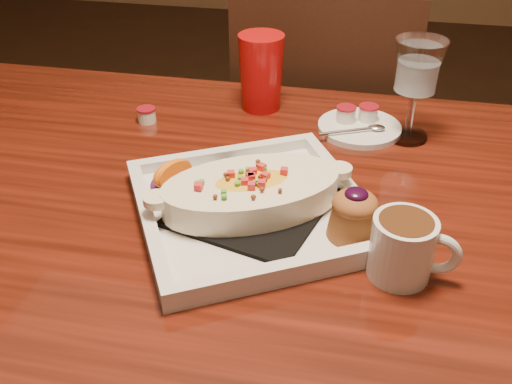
% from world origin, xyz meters
% --- Properties ---
extents(table, '(1.50, 0.90, 0.75)m').
position_xyz_m(table, '(0.00, 0.00, 0.65)').
color(table, maroon).
rests_on(table, floor).
extents(chair_far, '(0.42, 0.42, 0.93)m').
position_xyz_m(chair_far, '(-0.00, 0.63, 0.51)').
color(chair_far, black).
rests_on(chair_far, floor).
extents(plate, '(0.42, 0.42, 0.08)m').
position_xyz_m(plate, '(-0.03, -0.01, 0.78)').
color(plate, silver).
rests_on(plate, table).
extents(coffee_mug, '(0.11, 0.08, 0.08)m').
position_xyz_m(coffee_mug, '(0.16, -0.09, 0.79)').
color(coffee_mug, silver).
rests_on(coffee_mug, table).
extents(goblet, '(0.08, 0.08, 0.18)m').
position_xyz_m(goblet, '(0.18, 0.27, 0.87)').
color(goblet, silver).
rests_on(goblet, table).
extents(saucer, '(0.15, 0.15, 0.10)m').
position_xyz_m(saucer, '(0.09, 0.28, 0.76)').
color(saucer, silver).
rests_on(saucer, table).
extents(creamer_loose, '(0.04, 0.04, 0.03)m').
position_xyz_m(creamer_loose, '(-0.29, 0.24, 0.76)').
color(creamer_loose, silver).
rests_on(creamer_loose, table).
extents(red_tumbler, '(0.09, 0.09, 0.14)m').
position_xyz_m(red_tumbler, '(-0.10, 0.34, 0.82)').
color(red_tumbler, '#B70D0D').
rests_on(red_tumbler, table).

